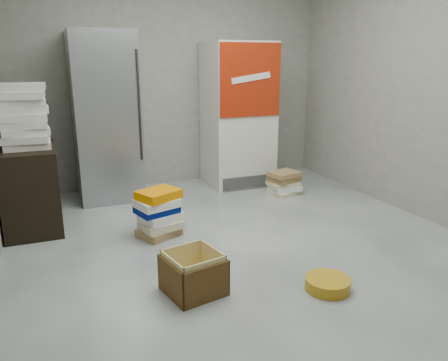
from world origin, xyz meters
TOP-DOWN VIEW (x-y plane):
  - ground at (0.00, 0.00)m, footprint 5.00×5.00m
  - room_shell at (0.00, 0.00)m, footprint 4.04×5.04m
  - steel_fridge at (-0.90, 2.13)m, footprint 0.70×0.72m
  - coke_cooler at (0.75, 2.12)m, footprint 0.80×0.73m
  - wood_shelf at (-1.73, 1.40)m, footprint 0.50×0.80m
  - supply_box_stack at (-1.72, 1.40)m, footprint 0.44×0.45m
  - phonebook_stack_main at (-0.65, 0.75)m, footprint 0.46×0.42m
  - phonebook_stack_side at (1.07, 1.45)m, footprint 0.42×0.38m
  - cardboard_box at (-0.68, -0.34)m, footprint 0.44×0.44m
  - bucket_lid at (0.23, -0.67)m, footprint 0.41×0.41m

SIDE VIEW (x-z plane):
  - ground at x=0.00m, z-range 0.00..0.00m
  - bucket_lid at x=0.23m, z-range 0.00..0.09m
  - cardboard_box at x=-0.68m, z-range -0.03..0.27m
  - phonebook_stack_side at x=1.07m, z-range 0.00..0.28m
  - phonebook_stack_main at x=-0.65m, z-range 0.00..0.44m
  - wood_shelf at x=-1.73m, z-range 0.00..0.80m
  - coke_cooler at x=0.75m, z-range 0.00..1.80m
  - steel_fridge at x=-0.90m, z-range 0.00..1.90m
  - supply_box_stack at x=-1.72m, z-range 0.80..1.38m
  - room_shell at x=0.00m, z-range 0.39..3.21m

